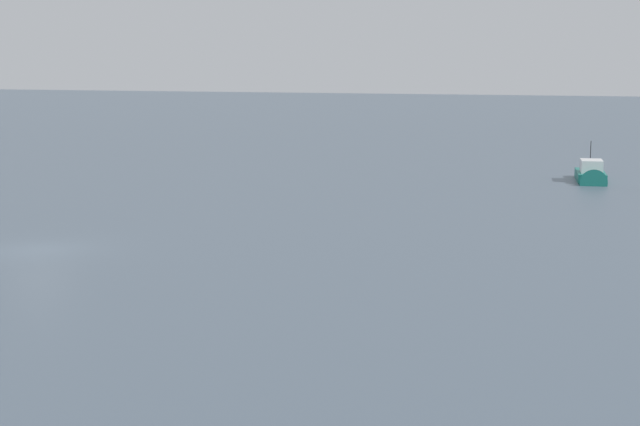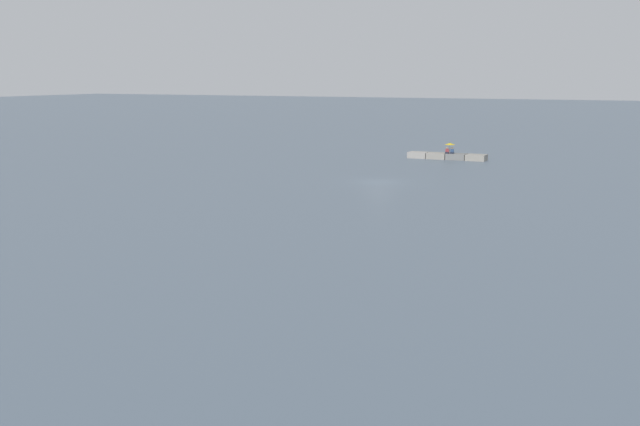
% 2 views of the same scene
% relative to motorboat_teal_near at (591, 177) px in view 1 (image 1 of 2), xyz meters
% --- Properties ---
extents(ground_plane, '(500.00, 500.00, 0.00)m').
position_rel_motorboat_teal_near_xyz_m(ground_plane, '(35.11, -17.65, -0.36)').
color(ground_plane, slate).
extents(motorboat_teal_near, '(6.28, 3.08, 3.38)m').
position_rel_motorboat_teal_near_xyz_m(motorboat_teal_near, '(0.00, 0.00, 0.00)').
color(motorboat_teal_near, '#197266').
rests_on(motorboat_teal_near, ground_plane).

